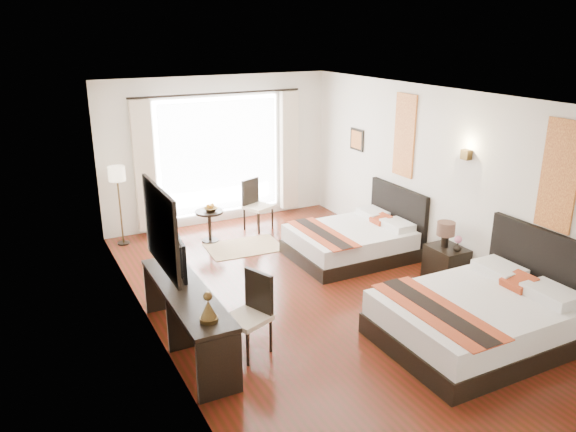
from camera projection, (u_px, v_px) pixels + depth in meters
name	position (u px, v px, depth m)	size (l,w,h in m)	color
floor	(316.00, 298.00, 7.93)	(4.50, 7.50, 0.01)	#3C1A0B
ceiling	(319.00, 98.00, 7.03)	(4.50, 7.50, 0.02)	white
wall_headboard	(446.00, 183.00, 8.45)	(0.01, 7.50, 2.80)	silver
wall_desk	(150.00, 230.00, 6.50)	(0.01, 7.50, 2.80)	silver
wall_window	(219.00, 151.00, 10.63)	(4.50, 0.01, 2.80)	silver
wall_entry	(561.00, 333.00, 4.32)	(4.50, 0.01, 2.80)	silver
window_glass	(219.00, 156.00, 10.65)	(2.40, 0.02, 2.20)	white
sheer_curtain	(220.00, 157.00, 10.60)	(2.30, 0.02, 2.10)	white
drape_left	(144.00, 167.00, 9.94)	(0.35, 0.14, 2.35)	beige
drape_right	(289.00, 151.00, 11.20)	(0.35, 0.14, 2.35)	beige
art_panel_near	(559.00, 176.00, 6.68)	(0.03, 0.50, 1.35)	maroon
art_panel_far	(405.00, 136.00, 9.14)	(0.03, 0.50, 1.35)	maroon
wall_sconce	(466.00, 155.00, 7.92)	(0.10, 0.14, 0.14)	#463419
mirror_frame	(161.00, 228.00, 6.12)	(0.04, 1.25, 0.95)	black
mirror_glass	(163.00, 228.00, 6.13)	(0.01, 1.12, 0.82)	white
bed_near	(480.00, 317.00, 6.76)	(2.22, 1.73, 1.25)	black
bed_far	(355.00, 240.00, 9.29)	(1.94, 1.51, 1.09)	black
nightstand	(446.00, 264.00, 8.37)	(0.46, 0.56, 0.54)	black
table_lamp	(446.00, 231.00, 8.24)	(0.27, 0.27, 0.42)	black
vase	(457.00, 250.00, 8.13)	(0.13, 0.13, 0.13)	black
console_desk	(187.00, 319.00, 6.59)	(0.50, 2.20, 0.76)	black
television	(172.00, 254.00, 6.86)	(0.85, 0.11, 0.49)	black
bronze_figurine	(208.00, 308.00, 5.74)	(0.19, 0.19, 0.29)	#463419
desk_chair	(249.00, 329.00, 6.52)	(0.58, 0.58, 0.97)	beige
floor_lamp	(117.00, 179.00, 9.52)	(0.28, 0.28, 1.40)	black
side_table	(210.00, 226.00, 9.93)	(0.49, 0.49, 0.57)	black
fruit_bowl	(211.00, 209.00, 9.82)	(0.24, 0.24, 0.06)	#403017
window_chair	(258.00, 215.00, 10.53)	(0.58, 0.58, 0.95)	beige
jute_rug	(244.00, 247.00, 9.73)	(1.27, 0.86, 0.01)	tan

